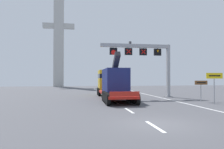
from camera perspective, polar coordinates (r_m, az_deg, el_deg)
The scene contains 8 objects.
ground at distance 12.02m, azimuth 12.08°, elevation -12.92°, with size 112.00×112.00×0.00m, color #4C4C51.
lane_markings at distance 27.02m, azimuth -0.95°, elevation -6.27°, with size 0.20×45.94×0.01m.
edge_line_right at distance 25.35m, azimuth 15.24°, elevation -6.58°, with size 0.20×63.00×0.01m, color silver.
overhead_lane_gantry at distance 28.01m, azimuth 9.14°, elevation 5.15°, with size 9.51×0.90×7.22m.
heavy_haul_truck_red at distance 26.55m, azimuth -0.10°, elevation -2.08°, with size 3.25×14.11×5.30m.
exit_sign_yellow at distance 22.59m, azimuth 25.90°, elevation -1.37°, with size 1.71×0.15×2.99m.
tourist_info_sign_brown at distance 24.50m, azimuth 22.90°, elevation -2.80°, with size 1.45×0.15×2.23m.
bridge_pylon_distant at distance 64.52m, azimuth -14.16°, elevation 9.92°, with size 9.00×2.00×28.59m.
Camera 1 is at (-4.29, -10.95, 2.49)m, focal length 33.88 mm.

